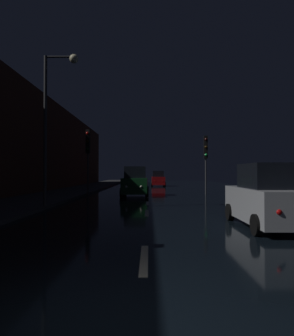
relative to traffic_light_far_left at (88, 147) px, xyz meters
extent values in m
cube|color=black|center=(4.80, 3.80, -3.85)|extent=(26.59, 84.00, 0.02)
cube|color=#28282B|center=(-2.30, 3.80, -3.76)|extent=(4.40, 84.00, 0.15)
cube|color=#472319|center=(-4.90, 0.30, 0.63)|extent=(0.80, 63.00, 8.93)
cube|color=beige|center=(4.80, -17.70, -3.83)|extent=(0.16, 2.20, 0.01)
cube|color=beige|center=(4.80, -10.55, -3.83)|extent=(0.16, 2.20, 0.01)
cube|color=beige|center=(4.80, -6.42, -3.83)|extent=(0.16, 2.20, 0.01)
cube|color=beige|center=(4.80, -1.46, -3.83)|extent=(0.16, 2.20, 0.01)
cube|color=beige|center=(4.80, 9.51, -3.83)|extent=(0.16, 2.20, 0.01)
cylinder|color=#38383A|center=(0.00, 0.02, -2.17)|extent=(0.12, 0.12, 3.34)
cube|color=black|center=(0.00, 0.02, 0.45)|extent=(0.32, 0.35, 1.90)
sphere|color=red|center=(-0.01, -0.16, 1.09)|extent=(0.22, 0.22, 0.22)
sphere|color=black|center=(-0.01, -0.16, 0.45)|extent=(0.22, 0.22, 0.22)
sphere|color=black|center=(-0.01, -0.16, -0.18)|extent=(0.22, 0.22, 0.22)
cylinder|color=#38383A|center=(9.59, 1.02, -2.36)|extent=(0.12, 0.12, 2.96)
cube|color=black|center=(9.59, 1.02, 0.07)|extent=(0.32, 0.35, 1.90)
sphere|color=black|center=(9.58, 0.84, 0.70)|extent=(0.22, 0.22, 0.22)
sphere|color=black|center=(9.58, 0.84, 0.07)|extent=(0.22, 0.22, 0.22)
sphere|color=#19D84C|center=(9.58, 0.84, -0.57)|extent=(0.22, 0.22, 0.22)
cylinder|color=#2D2D30|center=(-0.20, -9.27, -0.07)|extent=(0.16, 0.16, 7.54)
cylinder|color=#2D2D30|center=(0.50, -9.27, 3.65)|extent=(1.40, 0.10, 0.10)
sphere|color=beige|center=(1.20, -9.27, 3.55)|extent=(0.44, 0.44, 0.44)
cube|color=#0F3819|center=(3.81, -0.48, -3.03)|extent=(1.89, 4.41, 1.15)
cube|color=black|center=(3.81, -0.32, -2.01)|extent=(1.60, 2.20, 0.88)
cylinder|color=black|center=(4.73, -2.02, -3.50)|extent=(0.23, 0.67, 0.67)
cylinder|color=black|center=(2.88, -2.02, -3.50)|extent=(0.23, 0.67, 0.67)
cylinder|color=black|center=(4.73, 1.06, -3.50)|extent=(0.23, 0.67, 0.67)
cylinder|color=black|center=(2.88, 1.06, -3.50)|extent=(0.23, 0.67, 0.67)
sphere|color=white|center=(4.33, -2.64, -3.03)|extent=(0.19, 0.19, 0.19)
sphere|color=white|center=(3.29, -2.64, -3.03)|extent=(0.19, 0.19, 0.19)
sphere|color=red|center=(4.33, 1.68, -3.03)|extent=(0.19, 0.19, 0.19)
sphere|color=red|center=(3.29, 1.68, -3.03)|extent=(0.19, 0.19, 0.19)
cube|color=maroon|center=(6.10, 16.50, -3.11)|extent=(1.70, 3.98, 1.04)
cube|color=black|center=(6.10, 16.36, -2.19)|extent=(1.45, 1.99, 0.80)
cylinder|color=black|center=(5.26, 17.89, -3.54)|extent=(0.21, 0.61, 0.61)
cylinder|color=black|center=(6.93, 17.89, -3.54)|extent=(0.21, 0.61, 0.61)
cylinder|color=black|center=(5.26, 15.11, -3.54)|extent=(0.21, 0.61, 0.61)
cylinder|color=black|center=(6.93, 15.11, -3.54)|extent=(0.21, 0.61, 0.61)
sphere|color=slate|center=(5.63, 18.45, -3.11)|extent=(0.17, 0.17, 0.17)
sphere|color=slate|center=(6.56, 18.45, -3.11)|extent=(0.17, 0.17, 0.17)
sphere|color=red|center=(5.63, 14.55, -3.11)|extent=(0.17, 0.17, 0.17)
sphere|color=red|center=(6.56, 14.55, -3.11)|extent=(0.17, 0.17, 0.17)
cube|color=#A5A8AD|center=(8.79, -13.98, -3.09)|extent=(1.73, 4.05, 1.06)
cube|color=black|center=(8.79, -14.12, -2.16)|extent=(1.47, 2.02, 0.81)
cylinder|color=black|center=(7.94, -12.56, -3.53)|extent=(0.21, 0.62, 0.62)
cylinder|color=black|center=(9.64, -12.56, -3.53)|extent=(0.21, 0.62, 0.62)
cylinder|color=black|center=(7.94, -15.40, -3.53)|extent=(0.21, 0.62, 0.62)
sphere|color=slate|center=(8.31, -12.00, -3.09)|extent=(0.17, 0.17, 0.17)
sphere|color=slate|center=(9.27, -12.00, -3.09)|extent=(0.17, 0.17, 0.17)
sphere|color=red|center=(8.31, -15.96, -3.09)|extent=(0.17, 0.17, 0.17)
camera|label=1|loc=(4.90, -23.93, -2.06)|focal=32.18mm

